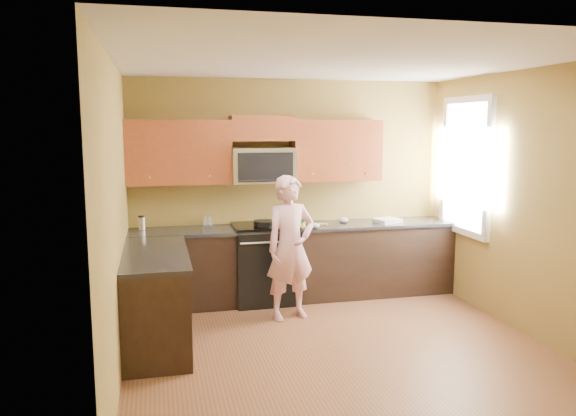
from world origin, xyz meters
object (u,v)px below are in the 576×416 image
object	(u,v)px
stove	(265,263)
butter_tub	(301,227)
microwave	(263,182)
travel_mug	(142,230)
frying_pan	(265,226)
woman	(290,248)

from	to	relation	value
stove	butter_tub	xyz separation A→B (m)	(0.43, -0.08, 0.45)
butter_tub	stove	bearing A→B (deg)	169.63
microwave	butter_tub	xyz separation A→B (m)	(0.43, -0.20, -0.53)
butter_tub	travel_mug	bearing A→B (deg)	172.23
microwave	frying_pan	size ratio (longest dim) A/B	1.56
woman	travel_mug	distance (m)	1.81
microwave	woman	world-z (taller)	microwave
woman	frying_pan	distance (m)	0.64
stove	microwave	world-z (taller)	microwave
woman	travel_mug	bearing A→B (deg)	137.28
frying_pan	stove	bearing A→B (deg)	72.02
stove	woman	size ratio (longest dim) A/B	0.59
woman	stove	bearing A→B (deg)	88.52
butter_tub	microwave	bearing A→B (deg)	154.53
microwave	frying_pan	distance (m)	0.53
stove	frying_pan	size ratio (longest dim) A/B	1.95
stove	microwave	size ratio (longest dim) A/B	1.25
stove	travel_mug	world-z (taller)	travel_mug
stove	butter_tub	bearing A→B (deg)	-10.37
travel_mug	frying_pan	bearing A→B (deg)	-9.34
stove	frying_pan	xyz separation A→B (m)	(-0.01, -0.06, 0.47)
microwave	stove	bearing A→B (deg)	-90.00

